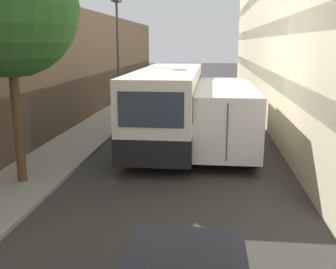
{
  "coord_description": "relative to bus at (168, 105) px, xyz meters",
  "views": [
    {
      "loc": [
        1.15,
        1.07,
        4.25
      ],
      "look_at": [
        -0.09,
        12.42,
        1.6
      ],
      "focal_mm": 42.0,
      "sensor_mm": 36.0,
      "label": 1
    }
  ],
  "objects": [
    {
      "name": "ground_plane",
      "position": [
        0.65,
        -2.74,
        -1.68
      ],
      "size": [
        150.0,
        150.0,
        0.0
      ],
      "primitive_type": "plane",
      "color": "#33302D"
    },
    {
      "name": "sidewalk_left",
      "position": [
        -3.93,
        -2.74,
        -1.62
      ],
      "size": [
        2.39,
        60.0,
        0.12
      ],
      "color": "gray",
      "rests_on": "ground_plane"
    },
    {
      "name": "building_right_apartment",
      "position": [
        5.78,
        -2.74,
        3.53
      ],
      "size": [
        2.4,
        60.0,
        10.47
      ],
      "color": "beige",
      "rests_on": "ground_plane"
    },
    {
      "name": "bus",
      "position": [
        0.0,
        0.0,
        0.0
      ],
      "size": [
        2.52,
        10.07,
        3.18
      ],
      "color": "silver",
      "rests_on": "ground_plane"
    },
    {
      "name": "box_truck",
      "position": [
        2.35,
        -0.23,
        -0.21
      ],
      "size": [
        2.34,
        8.57,
        2.6
      ],
      "color": "silver",
      "rests_on": "ground_plane"
    },
    {
      "name": "panel_van",
      "position": [
        -0.65,
        12.51,
        -0.6
      ],
      "size": [
        1.84,
        4.34,
        1.94
      ],
      "color": "navy",
      "rests_on": "ground_plane"
    },
    {
      "name": "street_lamp",
      "position": [
        -2.98,
        3.47,
        2.91
      ],
      "size": [
        0.36,
        0.8,
        6.38
      ],
      "color": "#38383D",
      "rests_on": "sidewalk_left"
    },
    {
      "name": "street_tree_left",
      "position": [
        -3.93,
        -5.71,
        3.57
      ],
      "size": [
        3.99,
        3.99,
        7.14
      ],
      "color": "#4C3823",
      "rests_on": "sidewalk_left"
    }
  ]
}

